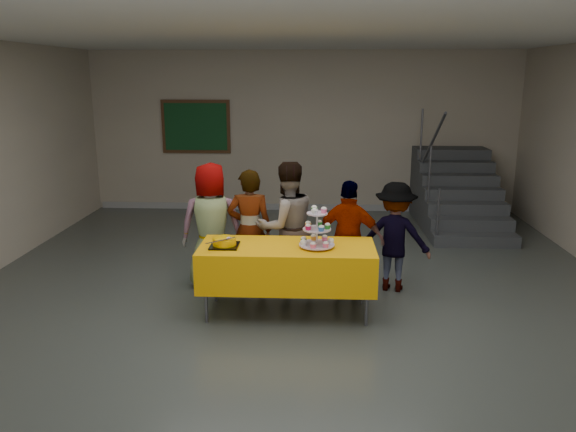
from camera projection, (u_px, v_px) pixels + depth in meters
The scene contains 11 objects.
room_shell at pixel (292, 118), 5.58m from camera, with size 10.00×10.04×3.02m.
bake_table at pixel (287, 265), 6.06m from camera, with size 1.88×0.78×0.77m.
cupcake_stand at pixel (317, 232), 5.92m from camera, with size 0.38×0.38×0.44m.
bear_cake at pixel (224, 241), 5.97m from camera, with size 0.32×0.36×0.12m.
schoolchild_a at pixel (212, 225), 6.82m from camera, with size 0.75×0.49×1.54m, color slate.
schoolchild_b at pixel (250, 230), 6.73m from camera, with size 0.54×0.35×1.48m, color slate.
schoolchild_c at pixel (287, 227), 6.71m from camera, with size 0.76×0.59×1.57m, color slate.
schoolchild_d at pixel (349, 239), 6.51m from camera, with size 0.81×0.34×1.39m, color slate.
schoolchild_e at pixel (395, 237), 6.73m from camera, with size 0.86×0.49×1.33m, color slate.
staircase at pixel (455, 196), 9.84m from camera, with size 1.30×2.40×2.04m.
noticeboard at pixel (196, 127), 10.60m from camera, with size 1.30×0.05×1.00m.
Camera 1 is at (0.24, -5.63, 2.55)m, focal length 35.00 mm.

